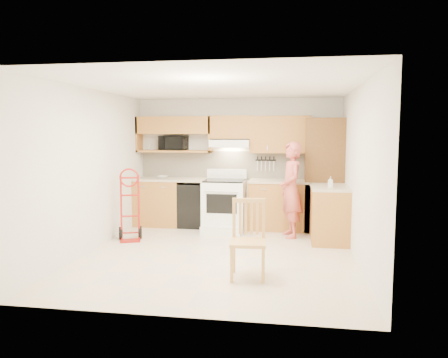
% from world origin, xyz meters
% --- Properties ---
extents(floor, '(4.00, 4.50, 0.02)m').
position_xyz_m(floor, '(0.00, 0.00, -0.01)').
color(floor, beige).
rests_on(floor, ground).
extents(ceiling, '(4.00, 4.50, 0.02)m').
position_xyz_m(ceiling, '(0.00, 0.00, 2.51)').
color(ceiling, white).
rests_on(ceiling, ground).
extents(wall_back, '(4.00, 0.02, 2.50)m').
position_xyz_m(wall_back, '(0.00, 2.26, 1.25)').
color(wall_back, silver).
rests_on(wall_back, ground).
extents(wall_front, '(4.00, 0.02, 2.50)m').
position_xyz_m(wall_front, '(0.00, -2.26, 1.25)').
color(wall_front, silver).
rests_on(wall_front, ground).
extents(wall_left, '(0.02, 4.50, 2.50)m').
position_xyz_m(wall_left, '(-2.01, 0.00, 1.25)').
color(wall_left, silver).
rests_on(wall_left, ground).
extents(wall_right, '(0.02, 4.50, 2.50)m').
position_xyz_m(wall_right, '(2.01, 0.00, 1.25)').
color(wall_right, silver).
rests_on(wall_right, ground).
extents(backsplash, '(3.92, 0.03, 0.55)m').
position_xyz_m(backsplash, '(0.00, 2.23, 1.20)').
color(backsplash, beige).
rests_on(backsplash, wall_back).
extents(lower_cab_left, '(0.90, 0.60, 0.90)m').
position_xyz_m(lower_cab_left, '(-1.55, 1.95, 0.45)').
color(lower_cab_left, '#B17226').
rests_on(lower_cab_left, ground).
extents(dishwasher, '(0.60, 0.60, 0.85)m').
position_xyz_m(dishwasher, '(-0.80, 1.95, 0.42)').
color(dishwasher, black).
rests_on(dishwasher, ground).
extents(lower_cab_right, '(1.14, 0.60, 0.90)m').
position_xyz_m(lower_cab_right, '(0.83, 1.95, 0.45)').
color(lower_cab_right, '#B17226').
rests_on(lower_cab_right, ground).
extents(countertop_left, '(1.50, 0.63, 0.04)m').
position_xyz_m(countertop_left, '(-1.25, 1.95, 0.92)').
color(countertop_left, '#BAAD90').
rests_on(countertop_left, lower_cab_left).
extents(countertop_right, '(1.14, 0.63, 0.04)m').
position_xyz_m(countertop_right, '(0.83, 1.95, 0.92)').
color(countertop_right, '#BAAD90').
rests_on(countertop_right, lower_cab_right).
extents(cab_return_right, '(0.60, 1.00, 0.90)m').
position_xyz_m(cab_return_right, '(1.70, 1.15, 0.45)').
color(cab_return_right, '#B17226').
rests_on(cab_return_right, ground).
extents(countertop_return, '(0.63, 1.00, 0.04)m').
position_xyz_m(countertop_return, '(1.70, 1.15, 0.92)').
color(countertop_return, '#BAAD90').
rests_on(countertop_return, cab_return_right).
extents(pantry_tall, '(0.70, 0.60, 2.10)m').
position_xyz_m(pantry_tall, '(1.65, 1.95, 1.05)').
color(pantry_tall, brown).
rests_on(pantry_tall, ground).
extents(upper_cab_left, '(1.50, 0.33, 0.34)m').
position_xyz_m(upper_cab_left, '(-1.25, 2.08, 1.98)').
color(upper_cab_left, '#B17226').
rests_on(upper_cab_left, wall_back).
extents(upper_shelf_mw, '(1.50, 0.33, 0.04)m').
position_xyz_m(upper_shelf_mw, '(-1.25, 2.08, 1.47)').
color(upper_shelf_mw, '#B17226').
rests_on(upper_shelf_mw, wall_back).
extents(upper_cab_center, '(0.76, 0.33, 0.44)m').
position_xyz_m(upper_cab_center, '(-0.12, 2.08, 1.94)').
color(upper_cab_center, '#B17226').
rests_on(upper_cab_center, wall_back).
extents(upper_cab_right, '(1.14, 0.33, 0.70)m').
position_xyz_m(upper_cab_right, '(0.83, 2.08, 1.80)').
color(upper_cab_right, '#B17226').
rests_on(upper_cab_right, wall_back).
extents(range_hood, '(0.76, 0.46, 0.14)m').
position_xyz_m(range_hood, '(-0.12, 2.02, 1.63)').
color(range_hood, white).
rests_on(range_hood, wall_back).
extents(knife_strip, '(0.40, 0.05, 0.29)m').
position_xyz_m(knife_strip, '(0.55, 2.21, 1.24)').
color(knife_strip, black).
rests_on(knife_strip, backsplash).
extents(microwave, '(0.56, 0.41, 0.29)m').
position_xyz_m(microwave, '(-1.27, 2.08, 1.63)').
color(microwave, black).
rests_on(microwave, upper_shelf_mw).
extents(range, '(0.77, 1.01, 1.13)m').
position_xyz_m(range, '(-0.18, 1.63, 0.57)').
color(range, white).
rests_on(range, ground).
extents(person, '(0.55, 0.70, 1.68)m').
position_xyz_m(person, '(1.05, 1.35, 0.84)').
color(person, '#BC5247').
rests_on(person, ground).
extents(hand_truck, '(0.54, 0.52, 1.11)m').
position_xyz_m(hand_truck, '(-1.65, 0.66, 0.56)').
color(hand_truck, '#A51811').
rests_on(hand_truck, ground).
extents(dining_chair, '(0.48, 0.51, 0.99)m').
position_xyz_m(dining_chair, '(0.54, -0.95, 0.49)').
color(dining_chair, tan).
rests_on(dining_chair, ground).
extents(soap_bottle, '(0.09, 0.09, 0.17)m').
position_xyz_m(soap_bottle, '(1.70, 1.07, 1.03)').
color(soap_bottle, white).
rests_on(soap_bottle, countertop_return).
extents(bowl, '(0.24, 0.24, 0.05)m').
position_xyz_m(bowl, '(-1.47, 1.95, 0.96)').
color(bowl, white).
rests_on(bowl, countertop_left).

